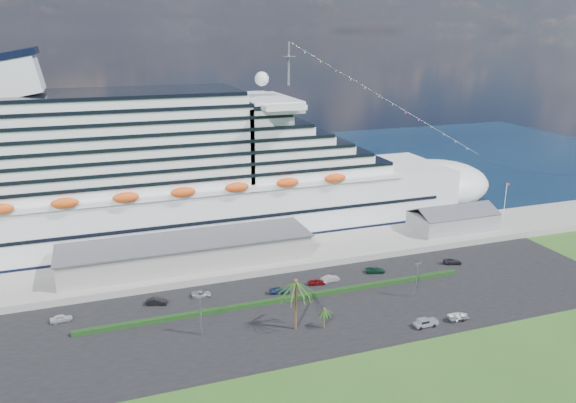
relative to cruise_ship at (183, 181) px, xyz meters
name	(u,v)px	position (x,y,z in m)	size (l,w,h in m)	color
ground	(350,330)	(21.53, -64.00, -16.69)	(420.00, 420.00, 0.00)	#2E551C
asphalt_lot	(328,306)	(21.53, -53.00, -16.63)	(140.00, 38.00, 0.12)	black
wharf	(284,254)	(21.53, -24.00, -15.79)	(240.00, 20.00, 1.80)	gray
water	(211,177)	(21.53, 66.00, -16.68)	(420.00, 160.00, 0.02)	black
cruise_ship	(183,181)	(0.00, 0.00, 0.00)	(191.00, 38.00, 54.00)	silver
terminal_building	(187,251)	(-3.47, -24.00, -11.68)	(61.00, 15.00, 6.30)	gray
port_shed	(453,220)	(73.53, -24.00, -12.30)	(24.00, 12.31, 7.37)	gray
flagpole	(505,201)	(91.57, -24.00, -8.43)	(1.08, 0.16, 12.00)	silver
hedge	(285,299)	(13.53, -48.00, -16.12)	(88.00, 1.10, 0.90)	black
lamp_post_left	(201,311)	(-6.47, -56.00, -11.35)	(1.60, 0.35, 8.27)	gray
lamp_post_right	(417,276)	(41.53, -56.00, -11.35)	(1.60, 0.35, 8.27)	gray
palm_tall	(296,287)	(11.53, -60.00, -7.49)	(8.82, 8.82, 11.13)	#47301E
palm_short	(324,312)	(17.03, -61.50, -13.03)	(3.53, 3.53, 4.56)	#47301E
parked_car_0	(61,318)	(-32.39, -41.23, -15.84)	(1.73, 4.30, 1.47)	silver
parked_car_1	(157,302)	(-13.17, -40.28, -15.83)	(1.57, 4.50, 1.48)	black
parked_car_2	(202,294)	(-3.27, -39.67, -15.97)	(2.02, 4.38, 1.22)	#A4A8AD
parked_car_3	(280,290)	(13.66, -43.95, -15.91)	(1.87, 4.59, 1.33)	#16254F
parked_car_4	(317,282)	(23.21, -42.59, -15.87)	(1.66, 4.12, 1.40)	maroon
parked_car_5	(330,279)	(26.83, -42.20, -15.82)	(1.60, 4.57, 1.51)	#96979C
parked_car_6	(375,270)	(39.34, -41.17, -15.91)	(2.20, 4.78, 1.33)	#0D3523
parked_car_7	(453,261)	(60.35, -42.98, -15.89)	(1.91, 4.70, 1.36)	#222127
pickup_truck	(425,322)	(36.27, -67.91, -15.62)	(4.95, 1.98, 1.74)	black
boat_trailer	(459,316)	(44.12, -67.98, -15.53)	(5.51, 3.64, 1.58)	gray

